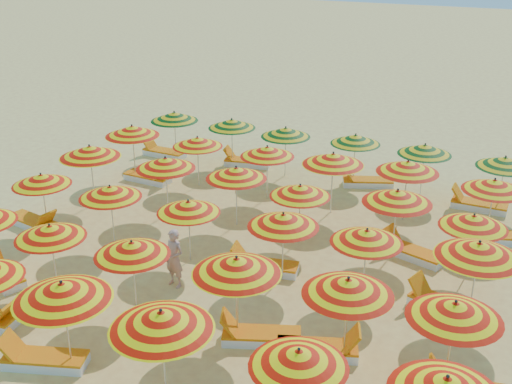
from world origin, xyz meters
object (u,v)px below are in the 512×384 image
at_px(umbrella_24, 132,131).
at_px(umbrella_34, 425,149).
at_px(umbrella_2, 62,291).
at_px(umbrella_27, 333,159).
at_px(umbrella_19, 165,163).
at_px(lounger_3, 1,273).
at_px(umbrella_23, 474,221).
at_px(lounger_4, 259,336).
at_px(umbrella_3, 161,320).
at_px(lounger_9, 443,306).
at_px(umbrella_33, 356,139).
at_px(lounger_11, 149,177).
at_px(umbrella_4, 299,358).
at_px(umbrella_12, 41,180).
at_px(umbrella_11, 455,311).
at_px(umbrella_21, 300,191).
at_px(umbrella_9, 237,266).
at_px(umbrella_15, 283,220).
at_px(umbrella_20, 236,173).
at_px(umbrella_31, 232,124).
at_px(umbrella_13, 110,192).
at_px(umbrella_17, 479,250).
at_px(beachgoer_a, 174,258).
at_px(lounger_12, 509,238).
at_px(lounger_16, 478,205).
at_px(umbrella_16, 367,236).
at_px(umbrella_22, 397,197).
at_px(umbrella_30, 174,117).
at_px(umbrella_32, 286,132).
at_px(umbrella_28, 408,167).
at_px(lounger_14, 246,162).
at_px(umbrella_14, 188,207).
at_px(umbrella_26, 267,152).
at_px(lounger_1, 43,359).
at_px(umbrella_35, 505,162).
at_px(lounger_13, 163,152).
at_px(lounger_8, 264,266).
at_px(umbrella_7, 50,232).
at_px(lounger_10, 411,252).
at_px(umbrella_25, 197,142).
at_px(umbrella_10, 348,287).
at_px(lounger_7, 33,222).
at_px(lounger_5, 320,349).

relative_size(umbrella_24, umbrella_34, 0.88).
distance_m(umbrella_2, umbrella_27, 9.81).
relative_size(umbrella_19, lounger_3, 1.09).
xyz_separation_m(umbrella_23, lounger_4, (-3.79, -4.67, -1.44)).
xyz_separation_m(umbrella_3, lounger_9, (4.38, 5.24, -1.67)).
height_order(umbrella_33, lounger_11, umbrella_33).
bearing_deg(umbrella_4, umbrella_12, 153.48).
bearing_deg(umbrella_11, umbrella_21, 135.95).
xyz_separation_m(umbrella_9, umbrella_15, (-0.00, 2.72, -0.13)).
bearing_deg(umbrella_20, umbrella_3, -74.80).
distance_m(umbrella_31, lounger_4, 11.14).
relative_size(umbrella_13, umbrella_24, 1.02).
height_order(umbrella_17, umbrella_31, umbrella_17).
height_order(lounger_11, beachgoer_a, beachgoer_a).
bearing_deg(lounger_3, umbrella_9, -154.53).
relative_size(lounger_4, lounger_12, 1.00).
relative_size(umbrella_31, lounger_16, 1.06).
xyz_separation_m(umbrella_16, umbrella_22, (0.21, 2.37, 0.12)).
height_order(umbrella_30, umbrella_32, umbrella_30).
bearing_deg(umbrella_28, umbrella_21, -132.13).
bearing_deg(lounger_14, umbrella_14, 91.93).
xyz_separation_m(umbrella_26, lounger_14, (-1.89, 2.55, -1.49)).
bearing_deg(umbrella_9, umbrella_20, 115.25).
bearing_deg(lounger_1, umbrella_13, -88.02).
distance_m(lounger_4, lounger_9, 4.48).
distance_m(umbrella_19, umbrella_35, 10.43).
relative_size(umbrella_13, umbrella_27, 0.85).
height_order(lounger_1, lounger_3, same).
relative_size(umbrella_14, lounger_9, 1.18).
bearing_deg(umbrella_31, lounger_13, -177.37).
distance_m(lounger_3, lounger_8, 6.74).
xyz_separation_m(umbrella_34, lounger_8, (-2.84, -6.74, -1.48)).
bearing_deg(umbrella_7, umbrella_21, 45.96).
xyz_separation_m(umbrella_19, lounger_4, (5.24, -4.96, -1.55)).
distance_m(umbrella_31, lounger_10, 8.94).
bearing_deg(umbrella_34, umbrella_2, -112.28).
bearing_deg(umbrella_25, umbrella_33, 26.27).
relative_size(umbrella_10, umbrella_25, 1.26).
height_order(umbrella_26, umbrella_34, umbrella_26).
relative_size(umbrella_4, umbrella_35, 1.00).
bearing_deg(lounger_1, umbrella_2, 177.40).
bearing_deg(lounger_7, umbrella_26, 52.01).
bearing_deg(umbrella_2, lounger_5, 28.33).
height_order(umbrella_9, umbrella_30, umbrella_9).
relative_size(umbrella_17, umbrella_30, 0.95).
xyz_separation_m(umbrella_34, beachgoer_a, (-4.60, -8.27, -0.86)).
bearing_deg(umbrella_33, umbrella_3, -91.16).
height_order(umbrella_16, lounger_12, umbrella_16).
bearing_deg(lounger_10, beachgoer_a, 55.16).
bearing_deg(lounger_11, umbrella_4, -41.88).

